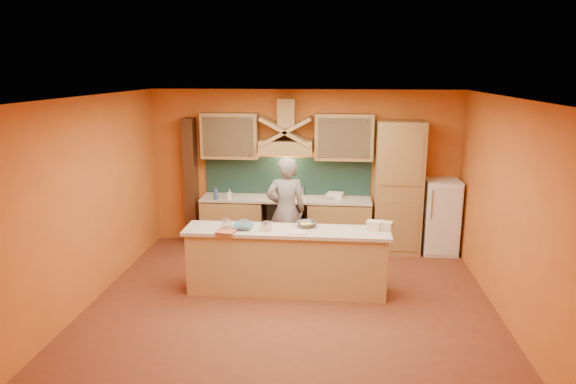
# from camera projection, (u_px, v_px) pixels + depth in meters

# --- Properties ---
(floor) EXTENTS (5.50, 5.00, 0.01)m
(floor) POSITION_uv_depth(u_px,v_px,m) (292.00, 301.00, 7.14)
(floor) COLOR brown
(floor) RESTS_ON ground
(ceiling) EXTENTS (5.50, 5.00, 0.01)m
(ceiling) POSITION_uv_depth(u_px,v_px,m) (292.00, 97.00, 6.49)
(ceiling) COLOR white
(ceiling) RESTS_ON wall_back
(wall_back) EXTENTS (5.50, 0.02, 2.80)m
(wall_back) POSITION_uv_depth(u_px,v_px,m) (304.00, 168.00, 9.23)
(wall_back) COLOR orange
(wall_back) RESTS_ON floor
(wall_front) EXTENTS (5.50, 0.02, 2.80)m
(wall_front) POSITION_uv_depth(u_px,v_px,m) (266.00, 278.00, 4.39)
(wall_front) COLOR orange
(wall_front) RESTS_ON floor
(wall_left) EXTENTS (0.02, 5.00, 2.80)m
(wall_left) POSITION_uv_depth(u_px,v_px,m) (93.00, 199.00, 7.07)
(wall_left) COLOR orange
(wall_left) RESTS_ON floor
(wall_right) EXTENTS (0.02, 5.00, 2.80)m
(wall_right) POSITION_uv_depth(u_px,v_px,m) (506.00, 209.00, 6.56)
(wall_right) COLOR orange
(wall_right) RESTS_ON floor
(base_cabinet_left) EXTENTS (1.10, 0.60, 0.86)m
(base_cabinet_left) POSITION_uv_depth(u_px,v_px,m) (234.00, 223.00, 9.28)
(base_cabinet_left) COLOR #A6844C
(base_cabinet_left) RESTS_ON floor
(base_cabinet_right) EXTENTS (1.10, 0.60, 0.86)m
(base_cabinet_right) POSITION_uv_depth(u_px,v_px,m) (339.00, 226.00, 9.11)
(base_cabinet_right) COLOR #A6844C
(base_cabinet_right) RESTS_ON floor
(counter_top) EXTENTS (3.00, 0.62, 0.04)m
(counter_top) POSITION_uv_depth(u_px,v_px,m) (286.00, 199.00, 9.09)
(counter_top) COLOR beige
(counter_top) RESTS_ON base_cabinet_left
(stove) EXTENTS (0.60, 0.58, 0.90)m
(stove) POSITION_uv_depth(u_px,v_px,m) (286.00, 223.00, 9.19)
(stove) COLOR black
(stove) RESTS_ON floor
(backsplash) EXTENTS (3.00, 0.03, 0.70)m
(backsplash) POSITION_uv_depth(u_px,v_px,m) (287.00, 176.00, 9.28)
(backsplash) COLOR #17322D
(backsplash) RESTS_ON wall_back
(range_hood) EXTENTS (0.92, 0.50, 0.24)m
(range_hood) POSITION_uv_depth(u_px,v_px,m) (286.00, 147.00, 8.92)
(range_hood) COLOR #A6844C
(range_hood) RESTS_ON wall_back
(hood_chimney) EXTENTS (0.30, 0.30, 0.50)m
(hood_chimney) POSITION_uv_depth(u_px,v_px,m) (287.00, 113.00, 8.88)
(hood_chimney) COLOR #A6844C
(hood_chimney) RESTS_ON wall_back
(upper_cabinet_left) EXTENTS (1.00, 0.35, 0.80)m
(upper_cabinet_left) POSITION_uv_depth(u_px,v_px,m) (230.00, 135.00, 9.04)
(upper_cabinet_left) COLOR #A6844C
(upper_cabinet_left) RESTS_ON wall_back
(upper_cabinet_right) EXTENTS (1.00, 0.35, 0.80)m
(upper_cabinet_right) POSITION_uv_depth(u_px,v_px,m) (344.00, 137.00, 8.86)
(upper_cabinet_right) COLOR #A6844C
(upper_cabinet_right) RESTS_ON wall_back
(pantry_column) EXTENTS (0.80, 0.60, 2.30)m
(pantry_column) POSITION_uv_depth(u_px,v_px,m) (398.00, 188.00, 8.85)
(pantry_column) COLOR #A6844C
(pantry_column) RESTS_ON floor
(fridge) EXTENTS (0.58, 0.60, 1.30)m
(fridge) POSITION_uv_depth(u_px,v_px,m) (440.00, 216.00, 8.90)
(fridge) COLOR white
(fridge) RESTS_ON floor
(trim_column_left) EXTENTS (0.20, 0.30, 2.30)m
(trim_column_left) POSITION_uv_depth(u_px,v_px,m) (191.00, 181.00, 9.33)
(trim_column_left) COLOR #472816
(trim_column_left) RESTS_ON floor
(island_body) EXTENTS (2.80, 0.55, 0.88)m
(island_body) POSITION_uv_depth(u_px,v_px,m) (287.00, 263.00, 7.34)
(island_body) COLOR tan
(island_body) RESTS_ON floor
(island_top) EXTENTS (2.90, 0.62, 0.05)m
(island_top) POSITION_uv_depth(u_px,v_px,m) (287.00, 231.00, 7.22)
(island_top) COLOR beige
(island_top) RESTS_ON island_body
(person) EXTENTS (0.73, 0.57, 1.79)m
(person) POSITION_uv_depth(u_px,v_px,m) (286.00, 211.00, 8.35)
(person) COLOR gray
(person) RESTS_ON floor
(pot_large) EXTENTS (0.28, 0.28, 0.16)m
(pot_large) POSITION_uv_depth(u_px,v_px,m) (278.00, 194.00, 9.12)
(pot_large) COLOR silver
(pot_large) RESTS_ON stove
(pot_small) EXTENTS (0.18, 0.18, 0.13)m
(pot_small) POSITION_uv_depth(u_px,v_px,m) (293.00, 195.00, 9.10)
(pot_small) COLOR #BBBBC2
(pot_small) RESTS_ON stove
(soap_bottle_a) EXTENTS (0.09, 0.09, 0.18)m
(soap_bottle_a) POSITION_uv_depth(u_px,v_px,m) (230.00, 194.00, 8.97)
(soap_bottle_a) COLOR white
(soap_bottle_a) RESTS_ON counter_top
(soap_bottle_b) EXTENTS (0.12, 0.12, 0.23)m
(soap_bottle_b) POSITION_uv_depth(u_px,v_px,m) (216.00, 193.00, 8.95)
(soap_bottle_b) COLOR #375399
(soap_bottle_b) RESTS_ON counter_top
(bowl_back) EXTENTS (0.26, 0.26, 0.06)m
(bowl_back) POSITION_uv_depth(u_px,v_px,m) (330.00, 196.00, 9.04)
(bowl_back) COLOR silver
(bowl_back) RESTS_ON counter_top
(dish_rack) EXTENTS (0.30, 0.26, 0.10)m
(dish_rack) POSITION_uv_depth(u_px,v_px,m) (335.00, 195.00, 9.07)
(dish_rack) COLOR white
(dish_rack) RESTS_ON counter_top
(book_lower) EXTENTS (0.30, 0.37, 0.03)m
(book_lower) POSITION_uv_depth(u_px,v_px,m) (219.00, 230.00, 7.14)
(book_lower) COLOR #AB593D
(book_lower) RESTS_ON island_top
(book_upper) EXTENTS (0.26, 0.35, 0.03)m
(book_upper) POSITION_uv_depth(u_px,v_px,m) (234.00, 225.00, 7.30)
(book_upper) COLOR #3B6882
(book_upper) RESTS_ON island_top
(jar_large) EXTENTS (0.15, 0.15, 0.15)m
(jar_large) POSITION_uv_depth(u_px,v_px,m) (226.00, 225.00, 7.17)
(jar_large) COLOR white
(jar_large) RESTS_ON island_top
(jar_small) EXTENTS (0.15, 0.15, 0.15)m
(jar_small) POSITION_uv_depth(u_px,v_px,m) (244.00, 225.00, 7.16)
(jar_small) COLOR white
(jar_small) RESTS_ON island_top
(kitchen_scale) EXTENTS (0.15, 0.15, 0.11)m
(kitchen_scale) POSITION_uv_depth(u_px,v_px,m) (266.00, 227.00, 7.16)
(kitchen_scale) COLOR silver
(kitchen_scale) RESTS_ON island_top
(mixing_bowl) EXTENTS (0.38, 0.38, 0.07)m
(mixing_bowl) POSITION_uv_depth(u_px,v_px,m) (307.00, 224.00, 7.34)
(mixing_bowl) COLOR silver
(mixing_bowl) RESTS_ON island_top
(cloth) EXTENTS (0.28, 0.23, 0.02)m
(cloth) POSITION_uv_depth(u_px,v_px,m) (298.00, 232.00, 7.06)
(cloth) COLOR beige
(cloth) RESTS_ON island_top
(grocery_bag_a) EXTENTS (0.22, 0.19, 0.12)m
(grocery_bag_a) POSITION_uv_depth(u_px,v_px,m) (374.00, 225.00, 7.20)
(grocery_bag_a) COLOR beige
(grocery_bag_a) RESTS_ON island_top
(grocery_bag_b) EXTENTS (0.24, 0.21, 0.12)m
(grocery_bag_b) POSITION_uv_depth(u_px,v_px,m) (385.00, 226.00, 7.18)
(grocery_bag_b) COLOR beige
(grocery_bag_b) RESTS_ON island_top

